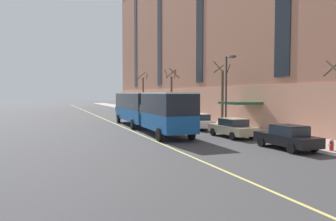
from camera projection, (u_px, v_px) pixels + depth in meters
name	position (u px, v px, depth m)	size (l,w,h in m)	color
ground_plane	(141.00, 128.00, 33.29)	(260.00, 260.00, 0.00)	#424244
sidewalk	(203.00, 122.00, 39.10)	(4.37, 160.00, 0.15)	#ADA89E
city_bus	(147.00, 108.00, 32.15)	(3.25, 19.35, 3.65)	#19569E
parked_car_white_0	(198.00, 121.00, 32.29)	(2.02, 4.44, 1.56)	silver
parked_car_navy_1	(122.00, 107.00, 64.59)	(2.00, 4.41, 1.56)	navy
parked_car_navy_2	(138.00, 110.00, 53.48)	(2.02, 4.68, 1.56)	navy
parked_car_darkgray_4	(160.00, 114.00, 43.55)	(2.03, 4.64, 1.56)	#4C4C51
parked_car_black_5	(287.00, 137.00, 20.78)	(1.95, 4.58, 1.56)	black
parked_car_champagne_6	(232.00, 128.00, 26.41)	(2.08, 4.73, 1.56)	#BCAD89
street_tree_mid_block	(222.00, 94.00, 33.86)	(1.67, 1.64, 6.70)	brown
street_tree_far_uptown	(171.00, 92.00, 47.39)	(1.97, 1.98, 7.03)	brown
street_tree_far_downtown	(143.00, 92.00, 61.00)	(1.82, 1.81, 7.45)	brown
street_lamp	(227.00, 85.00, 30.62)	(0.36, 1.48, 6.88)	#2D2D30
fire_hydrant	(332.00, 145.00, 19.49)	(0.42, 0.24, 0.72)	red
lane_centerline	(120.00, 126.00, 35.58)	(0.16, 140.00, 0.01)	#E0D66B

